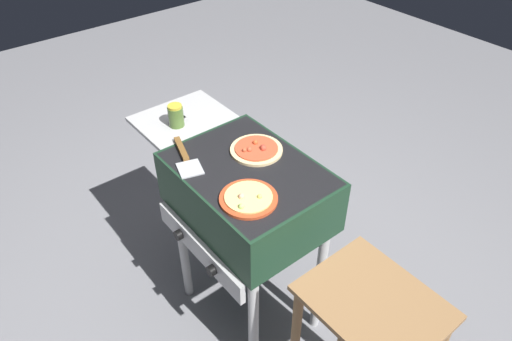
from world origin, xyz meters
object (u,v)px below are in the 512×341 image
at_px(grill, 245,195).
at_px(prep_table, 365,339).
at_px(pizza_pepperoni, 256,149).
at_px(sauce_jar, 176,116).
at_px(spatula, 185,157).
at_px(pizza_cheese, 248,198).

xyz_separation_m(grill, prep_table, (0.67, 0.00, -0.21)).
distance_m(pizza_pepperoni, sauce_jar, 0.40).
xyz_separation_m(spatula, prep_table, (0.87, 0.16, -0.36)).
distance_m(pizza_cheese, spatula, 0.36).
relative_size(spatula, prep_table, 0.35).
height_order(grill, sauce_jar, sauce_jar).
height_order(grill, prep_table, grill).
bearing_deg(pizza_cheese, grill, 146.05).
distance_m(grill, pizza_cheese, 0.25).
xyz_separation_m(sauce_jar, prep_table, (1.10, 0.06, -0.41)).
xyz_separation_m(sauce_jar, spatula, (0.23, -0.10, -0.04)).
relative_size(pizza_cheese, sauce_jar, 2.10).
bearing_deg(pizza_pepperoni, spatula, -118.91).
height_order(pizza_pepperoni, spatula, pizza_pepperoni).
height_order(pizza_pepperoni, prep_table, pizza_pepperoni).
relative_size(sauce_jar, prep_table, 0.13).
bearing_deg(spatula, pizza_pepperoni, 61.09).
distance_m(pizza_cheese, prep_table, 0.64).
bearing_deg(grill, sauce_jar, -173.15).
bearing_deg(pizza_cheese, prep_table, 12.33).
relative_size(sauce_jar, spatula, 0.38).
relative_size(grill, pizza_cheese, 4.53).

